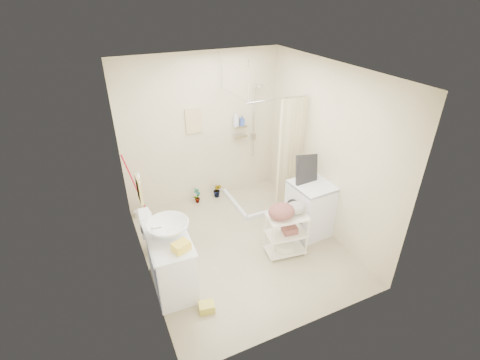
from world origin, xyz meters
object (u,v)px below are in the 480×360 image
Objects in this scene: vanity at (171,263)px; laundry_rack at (286,231)px; washing_machine at (311,208)px; toilet at (166,230)px.

laundry_rack is at bearing 0.53° from vanity.
toilet is at bearing 163.25° from washing_machine.
washing_machine reaches higher than toilet.
vanity reaches higher than laundry_rack.
vanity is 1.15× the size of laundry_rack.
toilet is at bearing 160.48° from laundry_rack.
toilet is (0.12, 0.76, -0.05)m from vanity.
vanity reaches higher than toilet.
washing_machine is 1.10× the size of laundry_rack.
laundry_rack is at bearing -112.68° from toilet.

